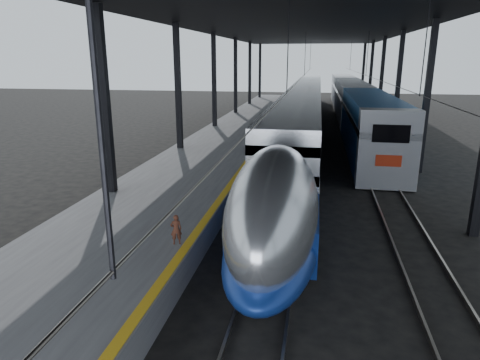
# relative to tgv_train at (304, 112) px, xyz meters

# --- Properties ---
(ground) EXTENTS (160.00, 160.00, 0.00)m
(ground) POSITION_rel_tgv_train_xyz_m (-2.00, -28.17, -1.98)
(ground) COLOR black
(ground) RESTS_ON ground
(platform) EXTENTS (6.00, 80.00, 1.00)m
(platform) POSITION_rel_tgv_train_xyz_m (-5.50, -8.17, -1.48)
(platform) COLOR #4C4C4F
(platform) RESTS_ON ground
(yellow_strip) EXTENTS (0.30, 80.00, 0.01)m
(yellow_strip) POSITION_rel_tgv_train_xyz_m (-2.70, -8.17, -0.98)
(yellow_strip) COLOR gold
(yellow_strip) RESTS_ON platform
(rails) EXTENTS (6.52, 80.00, 0.16)m
(rails) POSITION_rel_tgv_train_xyz_m (2.50, -8.17, -1.90)
(rails) COLOR slate
(rails) RESTS_ON ground
(canopy) EXTENTS (18.00, 75.00, 9.47)m
(canopy) POSITION_rel_tgv_train_xyz_m (-0.10, -8.17, 7.13)
(canopy) COLOR black
(canopy) RESTS_ON ground
(tgv_train) EXTENTS (2.96, 65.20, 4.24)m
(tgv_train) POSITION_rel_tgv_train_xyz_m (0.00, 0.00, 0.00)
(tgv_train) COLOR silver
(tgv_train) RESTS_ON ground
(second_train) EXTENTS (3.12, 56.05, 4.29)m
(second_train) POSITION_rel_tgv_train_xyz_m (5.00, 9.55, 0.19)
(second_train) COLOR navy
(second_train) RESTS_ON ground
(child) EXTENTS (0.43, 0.36, 1.01)m
(child) POSITION_rel_tgv_train_xyz_m (-3.07, -28.20, -0.48)
(child) COLOR #53291B
(child) RESTS_ON platform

